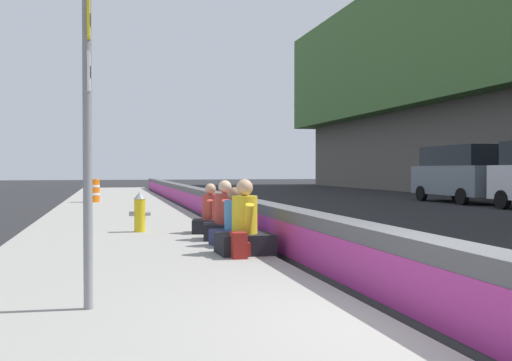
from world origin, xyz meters
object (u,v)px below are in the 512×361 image
(seated_person_foreground, at_px, (245,230))
(route_sign_post, at_px, (88,95))
(seated_person_rear, at_px, (225,221))
(backpack, at_px, (239,245))
(fire_hydrant, at_px, (140,211))
(seated_person_middle, at_px, (234,227))
(seated_person_far, at_px, (210,217))
(parked_car_fourth, at_px, (460,173))
(construction_barrel, at_px, (93,191))

(seated_person_foreground, bearing_deg, route_sign_post, 144.50)
(seated_person_rear, height_order, backpack, seated_person_rear)
(fire_hydrant, xyz_separation_m, seated_person_middle, (-2.71, -1.53, -0.12))
(route_sign_post, bearing_deg, backpack, -37.12)
(backpack, bearing_deg, seated_person_rear, -5.94)
(seated_person_far, relative_size, parked_car_fourth, 0.21)
(seated_person_foreground, bearing_deg, fire_hydrant, 21.47)
(route_sign_post, height_order, seated_person_far, route_sign_post)
(construction_barrel, bearing_deg, parked_car_fourth, -97.29)
(route_sign_post, bearing_deg, seated_person_middle, -28.91)
(seated_person_middle, distance_m, seated_person_far, 2.15)
(construction_barrel, bearing_deg, seated_person_foreground, -170.14)
(seated_person_rear, height_order, construction_barrel, seated_person_rear)
(seated_person_far, bearing_deg, seated_person_rear, -176.41)
(fire_hydrant, xyz_separation_m, seated_person_rear, (-1.79, -1.54, -0.09))
(seated_person_middle, relative_size, construction_barrel, 1.10)
(seated_person_rear, xyz_separation_m, seated_person_far, (1.23, 0.08, -0.03))
(construction_barrel, bearing_deg, fire_hydrant, -173.95)
(construction_barrel, bearing_deg, seated_person_far, -167.80)
(fire_hydrant, bearing_deg, backpack, -162.85)
(route_sign_post, distance_m, construction_barrel, 19.28)
(route_sign_post, xyz_separation_m, construction_barrel, (19.20, 0.45, -1.61))
(backpack, bearing_deg, seated_person_foreground, -23.22)
(seated_person_foreground, height_order, seated_person_rear, seated_person_foreground)
(route_sign_post, bearing_deg, construction_barrel, 1.34)
(seated_person_foreground, relative_size, seated_person_middle, 1.16)
(seated_person_foreground, height_order, construction_barrel, seated_person_foreground)
(seated_person_middle, distance_m, backpack, 1.50)
(fire_hydrant, relative_size, construction_barrel, 0.93)
(seated_person_middle, height_order, seated_person_rear, seated_person_rear)
(seated_person_middle, bearing_deg, seated_person_foreground, 177.13)
(fire_hydrant, distance_m, seated_person_far, 1.58)
(fire_hydrant, relative_size, seated_person_foreground, 0.73)
(seated_person_foreground, relative_size, seated_person_far, 1.14)
(seated_person_foreground, distance_m, seated_person_middle, 1.05)
(construction_barrel, relative_size, parked_car_fourth, 0.19)
(backpack, relative_size, construction_barrel, 0.42)
(fire_hydrant, bearing_deg, seated_person_foreground, -158.53)
(seated_person_foreground, bearing_deg, backpack, 156.78)
(seated_person_foreground, relative_size, parked_car_fourth, 0.24)
(seated_person_foreground, distance_m, seated_person_far, 3.20)
(construction_barrel, bearing_deg, seated_person_middle, -169.27)
(route_sign_post, height_order, parked_car_fourth, route_sign_post)
(seated_person_far, xyz_separation_m, parked_car_fourth, (10.71, -13.18, 0.88))
(route_sign_post, relative_size, seated_person_foreground, 2.98)
(fire_hydrant, bearing_deg, seated_person_rear, -139.22)
(backpack, bearing_deg, seated_person_far, -2.73)
(route_sign_post, height_order, seated_person_middle, route_sign_post)
(seated_person_far, distance_m, backpack, 3.63)
(seated_person_rear, relative_size, parked_car_fourth, 0.23)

